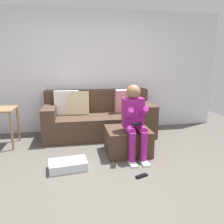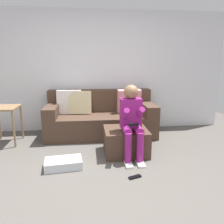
{
  "view_description": "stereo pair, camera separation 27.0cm",
  "coord_description": "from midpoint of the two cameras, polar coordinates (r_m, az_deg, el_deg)",
  "views": [
    {
      "loc": [
        -0.42,
        -2.26,
        1.43
      ],
      "look_at": [
        0.24,
        1.37,
        0.57
      ],
      "focal_mm": 34.84,
      "sensor_mm": 36.0,
      "label": 1
    },
    {
      "loc": [
        -0.15,
        -2.3,
        1.43
      ],
      "look_at": [
        0.24,
        1.37,
        0.57
      ],
      "focal_mm": 34.84,
      "sensor_mm": 36.0,
      "label": 2
    }
  ],
  "objects": [
    {
      "name": "remote_near_ottoman",
      "position": [
        2.89,
        5.02,
        -16.43
      ],
      "size": [
        0.17,
        0.11,
        0.02
      ],
      "primitive_type": "cube",
      "rotation": [
        0.0,
        0.0,
        0.37
      ],
      "color": "black",
      "rests_on": "ground_plane"
    },
    {
      "name": "side_table",
      "position": [
        4.19,
        -28.79,
        -0.77
      ],
      "size": [
        0.47,
        0.51,
        0.66
      ],
      "color": "olive",
      "rests_on": "ground_plane"
    },
    {
      "name": "person_seated",
      "position": [
        3.23,
        3.51,
        -1.48
      ],
      "size": [
        0.31,
        0.58,
        1.1
      ],
      "color": "#8C1E72",
      "rests_on": "ground_plane"
    },
    {
      "name": "wall_back",
      "position": [
        4.62,
        -6.88,
        10.39
      ],
      "size": [
        5.47,
        0.1,
        2.44
      ],
      "primitive_type": "cube",
      "color": "silver",
      "rests_on": "ground_plane"
    },
    {
      "name": "ottoman",
      "position": [
        3.49,
        1.89,
        -7.58
      ],
      "size": [
        0.67,
        0.61,
        0.4
      ],
      "primitive_type": "cube",
      "color": "#473326",
      "rests_on": "ground_plane"
    },
    {
      "name": "storage_bin",
      "position": [
        3.12,
        -14.0,
        -13.39
      ],
      "size": [
        0.53,
        0.36,
        0.12
      ],
      "primitive_type": "cube",
      "rotation": [
        0.0,
        0.0,
        0.12
      ],
      "color": "silver",
      "rests_on": "ground_plane"
    },
    {
      "name": "ground_plane",
      "position": [
        2.71,
        -2.9,
        -18.84
      ],
      "size": [
        7.11,
        7.11,
        0.0
      ],
      "primitive_type": "plane",
      "color": "#544F49"
    },
    {
      "name": "couch_sectional",
      "position": [
        4.34,
        -5.37,
        -1.45
      ],
      "size": [
        2.1,
        0.89,
        0.89
      ],
      "color": "#473326",
      "rests_on": "ground_plane"
    }
  ]
}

